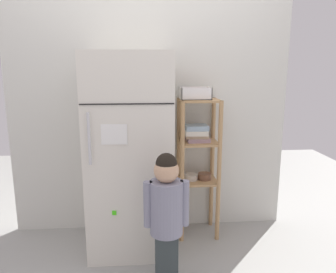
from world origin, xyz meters
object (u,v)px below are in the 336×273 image
Objects in this scene: pantry_shelf_unit at (198,152)px; fruit_bin at (196,95)px; refrigerator at (130,154)px; child_standing at (166,207)px.

fruit_bin reaches higher than pantry_shelf_unit.
pantry_shelf_unit is (0.57, 0.16, -0.04)m from refrigerator.
child_standing is at bearing -113.23° from fruit_bin.
child_standing is 1.01m from fruit_bin.
fruit_bin is (0.30, 0.69, 0.68)m from child_standing.
refrigerator reaches higher than fruit_bin.
refrigerator is 0.59m from pantry_shelf_unit.
refrigerator is 0.63m from child_standing.
pantry_shelf_unit is 4.83× the size of fruit_bin.
fruit_bin is at bearing 16.43° from refrigerator.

